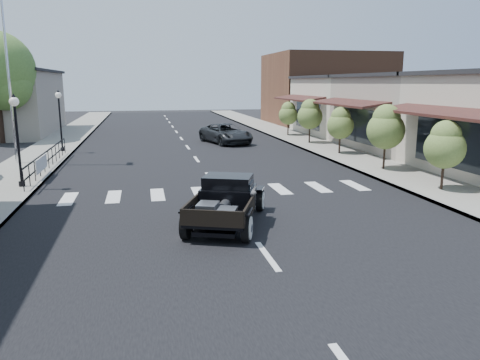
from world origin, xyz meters
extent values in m
plane|color=black|center=(0.00, 0.00, 0.00)|extent=(120.00, 120.00, 0.00)
cube|color=black|center=(0.00, 15.00, 0.01)|extent=(14.00, 80.00, 0.02)
cube|color=gray|center=(-8.50, 15.00, 0.07)|extent=(3.00, 80.00, 0.15)
cube|color=gray|center=(8.50, 15.00, 0.07)|extent=(3.00, 80.00, 0.15)
cube|color=gray|center=(15.00, 13.00, 2.25)|extent=(10.00, 9.00, 4.50)
cube|color=beige|center=(15.00, 22.00, 2.25)|extent=(10.00, 9.00, 4.50)
cube|color=brown|center=(15.50, 32.00, 3.50)|extent=(11.00, 10.00, 7.00)
cylinder|color=silver|center=(-9.20, 12.00, 5.99)|extent=(0.12, 0.12, 11.69)
imported|color=black|center=(2.81, 18.56, 0.68)|extent=(3.53, 5.30, 1.35)
camera|label=1|loc=(-2.85, -13.39, 4.16)|focal=35.00mm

